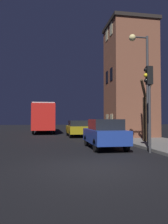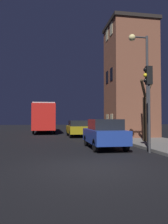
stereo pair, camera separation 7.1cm
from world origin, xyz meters
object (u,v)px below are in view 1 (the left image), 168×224
traffic_light (149,91)px  car_mid_lane (78,128)px  car_near_lane (105,133)px  bus (44,116)px  bare_tree (146,112)px  streetlamp (143,72)px

traffic_light → car_mid_lane: 11.03m
traffic_light → car_near_lane: size_ratio=1.08×
bus → car_mid_lane: 8.58m
traffic_light → bare_tree: bare_tree is taller
car_near_lane → car_mid_lane: bearing=92.0°
bus → car_near_lane: 16.95m
streetlamp → bare_tree: size_ratio=1.53×
traffic_light → bus: bearing=106.0°
car_near_lane → car_mid_lane: 8.69m
car_near_lane → bus: bearing=102.1°
bus → car_mid_lane: (3.25, -7.84, -1.26)m
streetlamp → car_near_lane: bearing=172.9°
traffic_light → car_near_lane: bearing=131.9°
car_mid_lane → bare_tree: bearing=-60.1°
bus → car_mid_lane: size_ratio=2.72×
streetlamp → traffic_light: bearing=-105.4°
bare_tree → car_mid_lane: 7.70m
car_near_lane → car_mid_lane: car_near_lane is taller
bus → car_near_lane: bus is taller
bus → car_near_lane: size_ratio=2.84×
streetlamp → car_near_lane: streetlamp is taller
streetlamp → car_mid_lane: (-2.49, 8.95, -3.53)m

